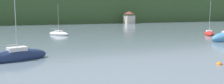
{
  "coord_description": "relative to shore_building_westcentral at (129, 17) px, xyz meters",
  "views": [
    {
      "loc": [
        -9.91,
        24.61,
        4.8
      ],
      "look_at": [
        0.0,
        47.72,
        1.57
      ],
      "focal_mm": 36.39,
      "sensor_mm": 36.0,
      "label": 1
    }
  ],
  "objects": [
    {
      "name": "wooded_hillside",
      "position": [
        -27.49,
        46.7,
        3.76
      ],
      "size": [
        352.0,
        71.66,
        32.44
      ],
      "color": "#38562D",
      "rests_on": "ground_plane"
    },
    {
      "name": "sailboat_far_8",
      "position": [
        -8.86,
        -55.17,
        -2.44
      ],
      "size": [
        4.88,
        5.51,
        7.72
      ],
      "rotation": [
        0.0,
        0.0,
        0.9
      ],
      "color": "red",
      "rests_on": "ground_plane"
    },
    {
      "name": "shore_building_westcentral",
      "position": [
        0.0,
        0.0,
        0.0
      ],
      "size": [
        4.24,
        4.53,
        5.63
      ],
      "color": "beige",
      "rests_on": "ground_plane"
    },
    {
      "name": "sailboat_mid_9",
      "position": [
        -48.02,
        -67.77,
        -2.33
      ],
      "size": [
        6.32,
        3.52,
        8.19
      ],
      "rotation": [
        0.0,
        0.0,
        0.31
      ],
      "color": "navy",
      "rests_on": "ground_plane"
    },
    {
      "name": "sailboat_far_0",
      "position": [
        -39.39,
        -42.62,
        -2.45
      ],
      "size": [
        4.47,
        5.53,
        6.94
      ],
      "rotation": [
        0.0,
        0.0,
        5.3
      ],
      "color": "white",
      "rests_on": "ground_plane"
    },
    {
      "name": "mooring_buoy_near",
      "position": [
        -30.69,
        -77.34,
        -2.75
      ],
      "size": [
        0.53,
        0.53,
        0.53
      ],
      "primitive_type": "sphere",
      "color": "orange",
      "rests_on": "ground_plane"
    }
  ]
}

